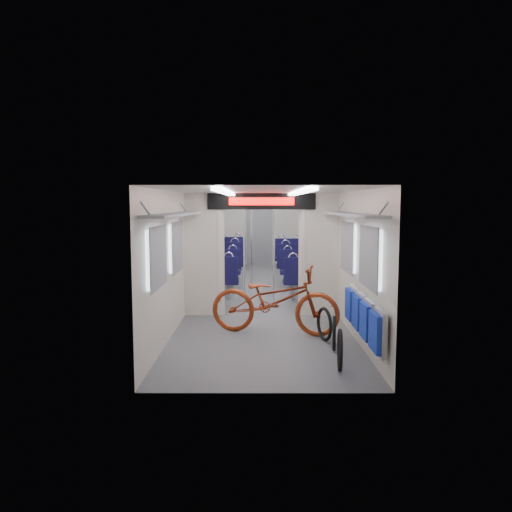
# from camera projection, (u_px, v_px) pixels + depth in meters

# --- Properties ---
(carriage) EXTENTS (12.00, 12.02, 2.31)m
(carriage) POSITION_uv_depth(u_px,v_px,m) (261.00, 231.00, 11.10)
(carriage) COLOR #515456
(carriage) RESTS_ON ground
(bicycle) EXTENTS (2.22, 1.20, 1.11)m
(bicycle) POSITION_uv_depth(u_px,v_px,m) (275.00, 300.00, 8.06)
(bicycle) COLOR #933315
(bicycle) RESTS_ON ground
(flip_bench) EXTENTS (0.12, 2.13, 0.54)m
(flip_bench) POSITION_uv_depth(u_px,v_px,m) (363.00, 317.00, 6.75)
(flip_bench) COLOR gray
(flip_bench) RESTS_ON carriage
(bike_hoop_a) EXTENTS (0.11, 0.54, 0.54)m
(bike_hoop_a) POSITION_uv_depth(u_px,v_px,m) (340.00, 352.00, 6.27)
(bike_hoop_a) COLOR black
(bike_hoop_a) RESTS_ON ground
(bike_hoop_b) EXTENTS (0.13, 0.51, 0.50)m
(bike_hoop_b) POSITION_uv_depth(u_px,v_px,m) (334.00, 335.00, 7.16)
(bike_hoop_b) COLOR black
(bike_hoop_b) RESTS_ON ground
(bike_hoop_c) EXTENTS (0.19, 0.52, 0.53)m
(bike_hoop_c) POSITION_uv_depth(u_px,v_px,m) (324.00, 326.00, 7.66)
(bike_hoop_c) COLOR black
(bike_hoop_c) RESTS_ON ground
(seat_bay_near_left) EXTENTS (0.89, 1.98, 1.07)m
(seat_bay_near_left) POSITION_uv_depth(u_px,v_px,m) (221.00, 271.00, 11.77)
(seat_bay_near_left) COLOR black
(seat_bay_near_left) RESTS_ON ground
(seat_bay_near_right) EXTENTS (0.88, 1.94, 1.06)m
(seat_bay_near_right) POSITION_uv_depth(u_px,v_px,m) (300.00, 271.00, 11.74)
(seat_bay_near_right) COLOR black
(seat_bay_near_right) RESTS_ON ground
(seat_bay_far_left) EXTENTS (0.96, 2.29, 1.17)m
(seat_bay_far_left) POSITION_uv_depth(u_px,v_px,m) (229.00, 255.00, 15.07)
(seat_bay_far_left) COLOR black
(seat_bay_far_left) RESTS_ON ground
(seat_bay_far_right) EXTENTS (0.94, 2.22, 1.15)m
(seat_bay_far_right) POSITION_uv_depth(u_px,v_px,m) (292.00, 257.00, 14.64)
(seat_bay_far_right) COLOR black
(seat_bay_far_right) RESTS_ON ground
(stanchion_near_left) EXTENTS (0.04, 0.04, 2.30)m
(stanchion_near_left) POSITION_uv_depth(u_px,v_px,m) (244.00, 252.00, 9.86)
(stanchion_near_left) COLOR silver
(stanchion_near_left) RESTS_ON ground
(stanchion_near_right) EXTENTS (0.04, 0.04, 2.30)m
(stanchion_near_right) POSITION_uv_depth(u_px,v_px,m) (274.00, 250.00, 10.28)
(stanchion_near_right) COLOR silver
(stanchion_near_right) RESTS_ON ground
(stanchion_far_left) EXTENTS (0.05, 0.05, 2.30)m
(stanchion_far_left) POSITION_uv_depth(u_px,v_px,m) (252.00, 240.00, 13.22)
(stanchion_far_left) COLOR silver
(stanchion_far_left) RESTS_ON ground
(stanchion_far_right) EXTENTS (0.04, 0.04, 2.30)m
(stanchion_far_right) POSITION_uv_depth(u_px,v_px,m) (274.00, 240.00, 13.35)
(stanchion_far_right) COLOR silver
(stanchion_far_right) RESTS_ON ground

